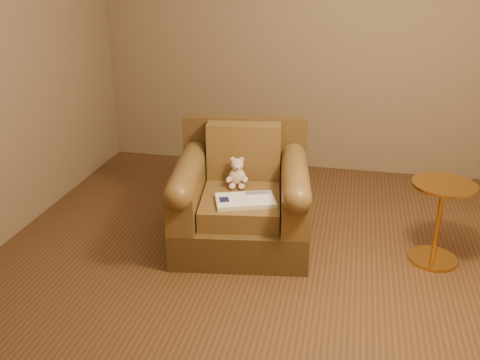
# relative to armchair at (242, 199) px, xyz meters

# --- Properties ---
(floor) EXTENTS (4.00, 4.00, 0.00)m
(floor) POSITION_rel_armchair_xyz_m (0.28, -0.37, -0.33)
(floor) COLOR #4F311B
(floor) RESTS_ON ground
(room) EXTENTS (4.02, 4.02, 2.71)m
(room) POSITION_rel_armchair_xyz_m (0.28, -0.37, 1.38)
(room) COLOR #776049
(room) RESTS_ON ground
(armchair) EXTENTS (1.07, 1.03, 0.85)m
(armchair) POSITION_rel_armchair_xyz_m (0.00, 0.00, 0.00)
(armchair) COLOR #483218
(armchair) RESTS_ON floor
(teddy_bear) EXTENTS (0.16, 0.18, 0.22)m
(teddy_bear) POSITION_rel_armchair_xyz_m (-0.05, 0.07, 0.16)
(teddy_bear) COLOR #D1A992
(teddy_bear) RESTS_ON armchair
(guidebook) EXTENTS (0.46, 0.36, 0.03)m
(guidebook) POSITION_rel_armchair_xyz_m (0.07, -0.21, 0.09)
(guidebook) COLOR beige
(guidebook) RESTS_ON armchair
(side_table) EXTENTS (0.42, 0.42, 0.59)m
(side_table) POSITION_rel_armchair_xyz_m (1.38, -0.01, -0.01)
(side_table) COLOR gold
(side_table) RESTS_ON floor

